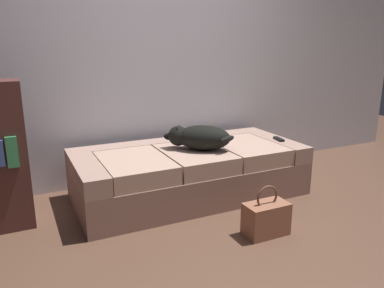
# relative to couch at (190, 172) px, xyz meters

# --- Properties ---
(ground_plane) EXTENTS (10.00, 10.00, 0.00)m
(ground_plane) POSITION_rel_couch_xyz_m (0.00, -1.02, -0.22)
(ground_plane) COLOR brown
(back_wall) EXTENTS (6.40, 0.10, 2.80)m
(back_wall) POSITION_rel_couch_xyz_m (0.00, 0.65, 1.18)
(back_wall) COLOR silver
(back_wall) RESTS_ON ground
(couch) EXTENTS (2.02, 0.93, 0.44)m
(couch) POSITION_rel_couch_xyz_m (0.00, 0.00, 0.00)
(couch) COLOR #906A5E
(couch) RESTS_ON ground
(dog_dark) EXTENTS (0.58, 0.50, 0.22)m
(dog_dark) POSITION_rel_couch_xyz_m (0.06, -0.07, 0.33)
(dog_dark) COLOR black
(dog_dark) RESTS_ON couch
(tv_remote) EXTENTS (0.07, 0.16, 0.02)m
(tv_remote) POSITION_rel_couch_xyz_m (0.90, -0.12, 0.24)
(tv_remote) COLOR black
(tv_remote) RESTS_ON couch
(handbag) EXTENTS (0.32, 0.18, 0.38)m
(handbag) POSITION_rel_couch_xyz_m (0.18, -0.91, -0.10)
(handbag) COLOR #955D43
(handbag) RESTS_ON ground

